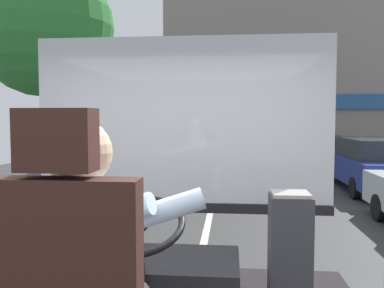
{
  "coord_description": "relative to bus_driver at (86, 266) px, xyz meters",
  "views": [
    {
      "loc": [
        0.41,
        -1.77,
        1.93
      ],
      "look_at": [
        0.09,
        1.53,
        1.72
      ],
      "focal_mm": 37.9,
      "sensor_mm": 36.0,
      "label": 1
    }
  ],
  "objects": [
    {
      "name": "fare_box",
      "position": [
        0.86,
        1.16,
        -0.35
      ],
      "size": [
        0.25,
        0.24,
        0.82
      ],
      "color": "#333338",
      "rests_on": "bus_floor"
    },
    {
      "name": "bus_driver",
      "position": [
        0.0,
        0.0,
        0.0
      ],
      "size": [
        0.81,
        0.56,
        0.83
      ],
      "color": "#332D28",
      "rests_on": "driver_seat"
    },
    {
      "name": "steering_console",
      "position": [
        -0.0,
        1.09,
        -0.53
      ],
      "size": [
        1.1,
        0.97,
        0.84
      ],
      "color": "black",
      "rests_on": "bus_floor"
    },
    {
      "name": "street_tree",
      "position": [
        -4.23,
        8.63,
        2.79
      ],
      "size": [
        3.52,
        3.52,
        5.98
      ],
      "color": "#4C3828",
      "rests_on": "ground"
    },
    {
      "name": "ground",
      "position": [
        0.09,
        9.24,
        -1.45
      ],
      "size": [
        18.0,
        44.0,
        0.06
      ],
      "color": "#3A3A3A"
    },
    {
      "name": "shop_building",
      "position": [
        4.56,
        18.34,
        2.1
      ],
      "size": [
        13.85,
        5.35,
        7.05
      ],
      "color": "gray",
      "rests_on": "ground"
    },
    {
      "name": "parked_car_green",
      "position": [
        3.9,
        15.56,
        -0.78
      ],
      "size": [
        1.95,
        4.02,
        1.25
      ],
      "color": "#195633",
      "rests_on": "ground"
    },
    {
      "name": "parked_car_blue",
      "position": [
        4.29,
        9.86,
        -0.71
      ],
      "size": [
        1.83,
        4.42,
        1.39
      ],
      "color": "navy",
      "rests_on": "ground"
    },
    {
      "name": "windshield_panel",
      "position": [
        0.09,
        2.06,
        0.29
      ],
      "size": [
        2.5,
        0.08,
        1.48
      ],
      "color": "silver"
    }
  ]
}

